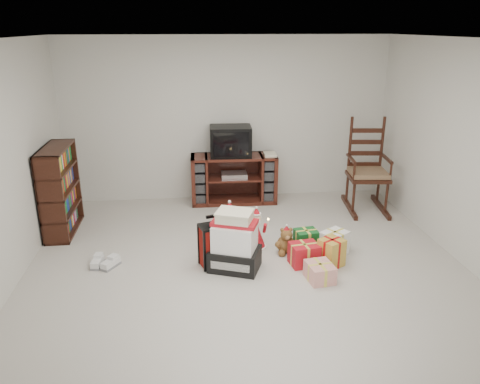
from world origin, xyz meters
The scene contains 13 objects.
room centered at (0.00, 0.00, 1.25)m, with size 5.01×5.01×2.51m.
tv_stand centered at (0.08, 2.24, 0.38)m, with size 1.32×0.50×0.75m.
bookshelf centered at (-2.31, 1.40, 0.56)m, with size 0.32×0.95×1.16m.
rocking_chair centered at (2.01, 1.76, 0.48)m, with size 0.67×0.99×1.41m.
gift_pile centered at (-0.14, 0.09, 0.30)m, with size 0.65×0.57×0.69m.
red_suitcase centered at (-0.32, 0.19, 0.26)m, with size 0.43×0.31×0.60m.
stocking centered at (-0.13, 0.24, 0.27)m, with size 0.25×0.11×0.53m, color #0D791F, non-canonical shape.
teddy_bear centered at (0.52, 0.41, 0.14)m, with size 0.22×0.19×0.32m.
santa_figurine centered at (0.18, 0.57, 0.21)m, with size 0.26×0.25×0.54m.
mrs_claus_figurine centered at (-0.15, 0.54, 0.25)m, with size 0.31×0.30×0.64m.
sneaker_pair centered at (-1.63, 0.30, 0.04)m, with size 0.34×0.27×0.09m.
gift_cluster centered at (0.82, 0.12, 0.14)m, with size 0.81×0.91×0.28m.
crt_television centered at (0.03, 2.24, 0.97)m, with size 0.64×0.48×0.45m.
Camera 1 is at (-0.63, -4.63, 2.62)m, focal length 35.00 mm.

